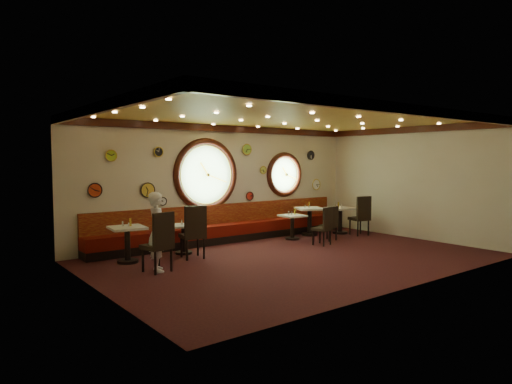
# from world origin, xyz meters

# --- Properties ---
(floor) EXTENTS (9.00, 6.00, 0.00)m
(floor) POSITION_xyz_m (0.00, 0.00, 0.00)
(floor) COLOR #321017
(floor) RESTS_ON ground
(ceiling) EXTENTS (9.00, 6.00, 0.02)m
(ceiling) POSITION_xyz_m (0.00, 0.00, 3.20)
(ceiling) COLOR gold
(ceiling) RESTS_ON wall_back
(wall_back) EXTENTS (9.00, 0.02, 3.20)m
(wall_back) POSITION_xyz_m (0.00, 3.00, 1.60)
(wall_back) COLOR beige
(wall_back) RESTS_ON floor
(wall_front) EXTENTS (9.00, 0.02, 3.20)m
(wall_front) POSITION_xyz_m (0.00, -3.00, 1.60)
(wall_front) COLOR beige
(wall_front) RESTS_ON floor
(wall_left) EXTENTS (0.02, 6.00, 3.20)m
(wall_left) POSITION_xyz_m (-4.50, 0.00, 1.60)
(wall_left) COLOR beige
(wall_left) RESTS_ON floor
(wall_right) EXTENTS (0.02, 6.00, 3.20)m
(wall_right) POSITION_xyz_m (4.50, 0.00, 1.60)
(wall_right) COLOR beige
(wall_right) RESTS_ON floor
(molding_back) EXTENTS (9.00, 0.10, 0.18)m
(molding_back) POSITION_xyz_m (0.00, 2.95, 3.11)
(molding_back) COLOR #341109
(molding_back) RESTS_ON wall_back
(molding_front) EXTENTS (9.00, 0.10, 0.18)m
(molding_front) POSITION_xyz_m (0.00, -2.95, 3.11)
(molding_front) COLOR #341109
(molding_front) RESTS_ON wall_back
(molding_left) EXTENTS (0.10, 6.00, 0.18)m
(molding_left) POSITION_xyz_m (-4.45, 0.00, 3.11)
(molding_left) COLOR #341109
(molding_left) RESTS_ON wall_back
(molding_right) EXTENTS (0.10, 6.00, 0.18)m
(molding_right) POSITION_xyz_m (4.45, 0.00, 3.11)
(molding_right) COLOR #341109
(molding_right) RESTS_ON wall_back
(banquette_base) EXTENTS (8.00, 0.55, 0.20)m
(banquette_base) POSITION_xyz_m (0.00, 2.72, 0.10)
(banquette_base) COLOR black
(banquette_base) RESTS_ON floor
(banquette_seat) EXTENTS (8.00, 0.55, 0.30)m
(banquette_seat) POSITION_xyz_m (0.00, 2.72, 0.35)
(banquette_seat) COLOR #580C07
(banquette_seat) RESTS_ON banquette_base
(banquette_back) EXTENTS (8.00, 0.10, 0.55)m
(banquette_back) POSITION_xyz_m (0.00, 2.94, 0.75)
(banquette_back) COLOR #64070D
(banquette_back) RESTS_ON wall_back
(porthole_left_glass) EXTENTS (1.66, 0.02, 1.66)m
(porthole_left_glass) POSITION_xyz_m (-0.60, 3.00, 1.85)
(porthole_left_glass) COLOR #7FB46C
(porthole_left_glass) RESTS_ON wall_back
(porthole_left_frame) EXTENTS (1.98, 0.18, 1.98)m
(porthole_left_frame) POSITION_xyz_m (-0.60, 2.98, 1.85)
(porthole_left_frame) COLOR #341109
(porthole_left_frame) RESTS_ON wall_back
(porthole_left_ring) EXTENTS (1.61, 0.03, 1.61)m
(porthole_left_ring) POSITION_xyz_m (-0.60, 2.95, 1.85)
(porthole_left_ring) COLOR gold
(porthole_left_ring) RESTS_ON wall_back
(porthole_right_glass) EXTENTS (1.10, 0.02, 1.10)m
(porthole_right_glass) POSITION_xyz_m (2.20, 3.00, 1.80)
(porthole_right_glass) COLOR #7FB46C
(porthole_right_glass) RESTS_ON wall_back
(porthole_right_frame) EXTENTS (1.38, 0.18, 1.38)m
(porthole_right_frame) POSITION_xyz_m (2.20, 2.98, 1.80)
(porthole_right_frame) COLOR #341109
(porthole_right_frame) RESTS_ON wall_back
(porthole_right_ring) EXTENTS (1.09, 0.03, 1.09)m
(porthole_right_ring) POSITION_xyz_m (2.20, 2.95, 1.80)
(porthole_right_ring) COLOR gold
(porthole_right_ring) RESTS_ON wall_back
(wall_clock_0) EXTENTS (0.28, 0.03, 0.28)m
(wall_clock_0) POSITION_xyz_m (3.30, 2.96, 2.40)
(wall_clock_0) COLOR black
(wall_clock_0) RESTS_ON wall_back
(wall_clock_1) EXTENTS (0.24, 0.03, 0.24)m
(wall_clock_1) POSITION_xyz_m (-2.00, 2.96, 2.45)
(wall_clock_1) COLOR black
(wall_clock_1) RESTS_ON wall_back
(wall_clock_2) EXTENTS (0.32, 0.03, 0.32)m
(wall_clock_2) POSITION_xyz_m (-3.60, 2.96, 1.55)
(wall_clock_2) COLOR red
(wall_clock_2) RESTS_ON wall_back
(wall_clock_3) EXTENTS (0.34, 0.03, 0.34)m
(wall_clock_3) POSITION_xyz_m (3.55, 2.96, 1.45)
(wall_clock_3) COLOR white
(wall_clock_3) RESTS_ON wall_back
(wall_clock_4) EXTENTS (0.36, 0.03, 0.36)m
(wall_clock_4) POSITION_xyz_m (-2.30, 2.96, 1.50)
(wall_clock_4) COLOR gold
(wall_clock_4) RESTS_ON wall_back
(wall_clock_5) EXTENTS (0.20, 0.03, 0.20)m
(wall_clock_5) POSITION_xyz_m (-1.90, 2.96, 1.20)
(wall_clock_5) COLOR white
(wall_clock_5) RESTS_ON wall_back
(wall_clock_6) EXTENTS (0.24, 0.03, 0.24)m
(wall_clock_6) POSITION_xyz_m (0.85, 2.96, 1.20)
(wall_clock_6) COLOR red
(wall_clock_6) RESTS_ON wall_back
(wall_clock_7) EXTENTS (0.22, 0.03, 0.22)m
(wall_clock_7) POSITION_xyz_m (1.35, 2.96, 1.95)
(wall_clock_7) COLOR #D0DE4A
(wall_clock_7) RESTS_ON wall_back
(wall_clock_8) EXTENTS (0.30, 0.03, 0.30)m
(wall_clock_8) POSITION_xyz_m (0.75, 2.96, 2.55)
(wall_clock_8) COLOR #7EB739
(wall_clock_8) RESTS_ON wall_back
(wall_clock_9) EXTENTS (0.26, 0.03, 0.26)m
(wall_clock_9) POSITION_xyz_m (-3.20, 2.96, 2.35)
(wall_clock_9) COLOR #9BB925
(wall_clock_9) RESTS_ON wall_back
(table_a) EXTENTS (0.80, 0.80, 0.80)m
(table_a) POSITION_xyz_m (-3.26, 1.90, 0.50)
(table_a) COLOR black
(table_a) RESTS_ON floor
(table_b) EXTENTS (0.82, 0.82, 0.71)m
(table_b) POSITION_xyz_m (-1.83, 2.01, 0.45)
(table_b) COLOR black
(table_b) RESTS_ON floor
(table_c) EXTENTS (0.70, 0.70, 0.70)m
(table_c) POSITION_xyz_m (1.58, 1.91, 0.44)
(table_c) COLOR black
(table_c) RESTS_ON floor
(table_d) EXTENTS (0.99, 0.99, 0.83)m
(table_d) POSITION_xyz_m (2.46, 2.13, 0.52)
(table_d) COLOR black
(table_d) RESTS_ON floor
(table_e) EXTENTS (0.76, 0.76, 0.80)m
(table_e) POSITION_xyz_m (3.44, 1.80, 0.50)
(table_e) COLOR black
(table_e) RESTS_ON floor
(chair_a) EXTENTS (0.61, 0.61, 0.75)m
(chair_a) POSITION_xyz_m (-3.07, 0.66, 0.69)
(chair_a) COLOR black
(chair_a) RESTS_ON floor
(chair_b) EXTENTS (0.59, 0.59, 0.76)m
(chair_b) POSITION_xyz_m (-1.91, 1.35, 0.70)
(chair_b) COLOR black
(chair_b) RESTS_ON floor
(chair_c) EXTENTS (0.50, 0.50, 0.62)m
(chair_c) POSITION_xyz_m (1.65, 0.72, 0.58)
(chair_c) COLOR black
(chair_c) RESTS_ON floor
(chair_d) EXTENTS (0.44, 0.44, 0.59)m
(chair_d) POSITION_xyz_m (2.29, 1.10, 0.55)
(chair_d) COLOR black
(chair_d) RESTS_ON floor
(chair_e) EXTENTS (0.59, 0.59, 0.73)m
(chair_e) POSITION_xyz_m (3.65, 1.15, 0.67)
(chair_e) COLOR black
(chair_e) RESTS_ON floor
(condiment_a_salt) EXTENTS (0.04, 0.04, 0.11)m
(condiment_a_salt) POSITION_xyz_m (-3.33, 1.99, 0.86)
(condiment_a_salt) COLOR silver
(condiment_a_salt) RESTS_ON table_a
(condiment_b_salt) EXTENTS (0.04, 0.04, 0.11)m
(condiment_b_salt) POSITION_xyz_m (-1.85, 2.05, 0.76)
(condiment_b_salt) COLOR silver
(condiment_b_salt) RESTS_ON table_b
(condiment_c_salt) EXTENTS (0.04, 0.04, 0.11)m
(condiment_c_salt) POSITION_xyz_m (1.48, 1.97, 0.75)
(condiment_c_salt) COLOR silver
(condiment_c_salt) RESTS_ON table_c
(condiment_d_salt) EXTENTS (0.04, 0.04, 0.10)m
(condiment_d_salt) POSITION_xyz_m (2.34, 2.20, 0.88)
(condiment_d_salt) COLOR silver
(condiment_d_salt) RESTS_ON table_d
(condiment_a_pepper) EXTENTS (0.03, 0.03, 0.09)m
(condiment_a_pepper) POSITION_xyz_m (-3.24, 1.87, 0.84)
(condiment_a_pepper) COLOR silver
(condiment_a_pepper) RESTS_ON table_a
(condiment_b_pepper) EXTENTS (0.04, 0.04, 0.11)m
(condiment_b_pepper) POSITION_xyz_m (-1.81, 1.96, 0.76)
(condiment_b_pepper) COLOR #B9B9BE
(condiment_b_pepper) RESTS_ON table_b
(condiment_c_pepper) EXTENTS (0.04, 0.04, 0.11)m
(condiment_c_pepper) POSITION_xyz_m (1.54, 1.90, 0.75)
(condiment_c_pepper) COLOR silver
(condiment_c_pepper) RESTS_ON table_c
(condiment_d_pepper) EXTENTS (0.03, 0.03, 0.09)m
(condiment_d_pepper) POSITION_xyz_m (2.46, 2.14, 0.87)
(condiment_d_pepper) COLOR silver
(condiment_d_pepper) RESTS_ON table_d
(condiment_a_bottle) EXTENTS (0.05, 0.05, 0.17)m
(condiment_a_bottle) POSITION_xyz_m (-3.18, 1.93, 0.89)
(condiment_a_bottle) COLOR gold
(condiment_a_bottle) RESTS_ON table_a
(condiment_b_bottle) EXTENTS (0.05, 0.05, 0.15)m
(condiment_b_bottle) POSITION_xyz_m (-1.69, 2.06, 0.78)
(condiment_b_bottle) COLOR gold
(condiment_b_bottle) RESTS_ON table_b
(condiment_c_bottle) EXTENTS (0.05, 0.05, 0.17)m
(condiment_c_bottle) POSITION_xyz_m (1.69, 1.94, 0.78)
(condiment_c_bottle) COLOR yellow
(condiment_c_bottle) RESTS_ON table_c
(condiment_d_bottle) EXTENTS (0.05, 0.05, 0.17)m
(condiment_d_bottle) POSITION_xyz_m (2.52, 2.21, 0.91)
(condiment_d_bottle) COLOR gold
(condiment_d_bottle) RESTS_ON table_d
(condiment_e_salt) EXTENTS (0.04, 0.04, 0.10)m
(condiment_e_salt) POSITION_xyz_m (3.34, 1.86, 0.85)
(condiment_e_salt) COLOR silver
(condiment_e_salt) RESTS_ON table_e
(condiment_e_pepper) EXTENTS (0.04, 0.04, 0.10)m
(condiment_e_pepper) POSITION_xyz_m (3.44, 1.74, 0.85)
(condiment_e_pepper) COLOR silver
(condiment_e_pepper) RESTS_ON table_e
(condiment_e_bottle) EXTENTS (0.05, 0.05, 0.15)m
(condiment_e_bottle) POSITION_xyz_m (3.50, 1.93, 0.88)
(condiment_e_bottle) COLOR gold
(condiment_e_bottle) RESTS_ON table_e
(waiter) EXTENTS (0.53, 0.67, 1.61)m
(waiter) POSITION_xyz_m (-3.06, 0.80, 0.81)
(waiter) COLOR white
(waiter) RESTS_ON floor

